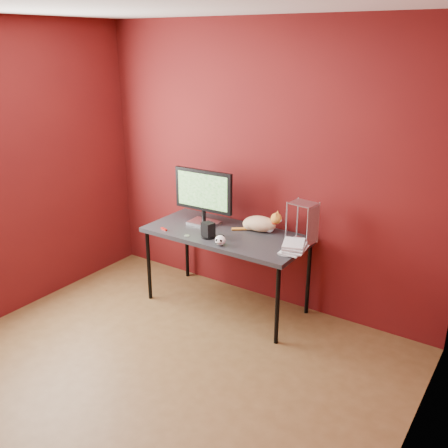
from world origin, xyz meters
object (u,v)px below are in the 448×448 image
Objects in this scene: speaker at (208,231)px; book_stack at (287,196)px; cat at (260,224)px; skull_mug at (220,240)px; monitor at (203,194)px; desk at (226,238)px.

book_stack is at bearing 24.62° from speaker.
book_stack is at bearing -46.37° from cat.
book_stack is (0.70, 0.13, 0.40)m from speaker.
skull_mug is at bearing -157.16° from book_stack.
monitor reaches higher than cat.
skull_mug is (0.12, -0.28, 0.10)m from desk.
monitor is 0.43m from speaker.
skull_mug is (-0.11, -0.48, -0.03)m from cat.
desk is 10.70× the size of speaker.
monitor is (-0.31, 0.08, 0.34)m from desk.
cat is at bearing 40.58° from desk.
book_stack reaches higher than speaker.
monitor is 0.65× the size of book_stack.
desk is at bearing 98.84° from skull_mug.
speaker is at bearing 140.23° from skull_mug.
cat is 0.50m from skull_mug.
speaker is (-0.30, -0.39, -0.01)m from cat.
cat reaches higher than skull_mug.
cat is 3.06× the size of speaker.
monitor reaches higher than speaker.
monitor is 0.61m from skull_mug.
speaker is at bearing -50.27° from monitor.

